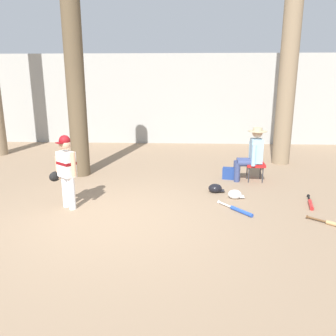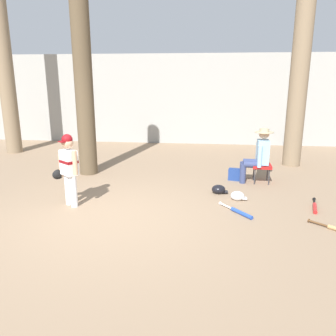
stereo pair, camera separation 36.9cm
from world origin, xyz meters
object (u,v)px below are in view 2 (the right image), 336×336
at_px(tree_behind_spectator, 301,59).
at_px(young_ballplayer, 68,166).
at_px(handbag_beside_stool, 236,175).
at_px(tree_far_left, 4,60).
at_px(batting_helmet_black, 219,189).
at_px(batting_helmet_white, 238,196).
at_px(seated_spectator, 258,154).
at_px(bat_red_barrel, 315,207).
at_px(bat_blue_youth, 239,212).
at_px(folding_stool, 262,167).
at_px(tree_near_player, 84,84).

distance_m(tree_behind_spectator, young_ballplayer, 6.17).
xyz_separation_m(handbag_beside_stool, tree_far_left, (-6.64, 2.28, 2.63)).
bearing_deg(tree_behind_spectator, batting_helmet_black, -127.88).
xyz_separation_m(young_ballplayer, batting_helmet_white, (3.03, 0.64, -0.67)).
height_order(seated_spectator, tree_far_left, tree_far_left).
bearing_deg(seated_spectator, handbag_beside_stool, 164.20).
bearing_deg(bat_red_barrel, handbag_beside_stool, 127.60).
relative_size(tree_far_left, bat_blue_youth, 9.54).
bearing_deg(batting_helmet_black, seated_spectator, 44.67).
distance_m(young_ballplayer, bat_blue_youth, 3.08).
distance_m(young_ballplayer, seated_spectator, 3.97).
relative_size(handbag_beside_stool, bat_red_barrel, 0.48).
height_order(tree_far_left, bat_red_barrel, tree_far_left).
distance_m(folding_stool, handbag_beside_stool, 0.59).
bearing_deg(bat_blue_youth, tree_near_player, 147.26).
relative_size(tree_behind_spectator, batting_helmet_black, 18.97).
height_order(tree_behind_spectator, seated_spectator, tree_behind_spectator).
distance_m(handbag_beside_stool, batting_helmet_black, 1.05).
bearing_deg(folding_stool, batting_helmet_white, -117.13).
xyz_separation_m(tree_behind_spectator, bat_blue_youth, (-1.67, -3.60, -2.67)).
xyz_separation_m(seated_spectator, bat_red_barrel, (0.82, -1.50, -0.61)).
relative_size(tree_near_player, batting_helmet_black, 15.04).
bearing_deg(tree_far_left, bat_red_barrel, -26.29).
relative_size(handbag_beside_stool, tree_far_left, 0.05).
height_order(young_ballplayer, batting_helmet_black, young_ballplayer).
bearing_deg(young_ballplayer, seated_spectator, 27.27).
bearing_deg(young_ballplayer, bat_red_barrel, 4.27).
bearing_deg(bat_blue_youth, batting_helmet_black, 106.73).
distance_m(folding_stool, batting_helmet_white, 1.35).
bearing_deg(folding_stool, tree_near_player, 175.62).
xyz_separation_m(young_ballplayer, bat_red_barrel, (4.35, 0.32, -0.71)).
bearing_deg(folding_stool, seated_spectator, 177.46).
height_order(tree_near_player, batting_helmet_white, tree_near_player).
bearing_deg(tree_near_player, bat_blue_youth, -32.74).
xyz_separation_m(tree_behind_spectator, seated_spectator, (-1.14, -1.71, -2.06)).
bearing_deg(batting_helmet_black, folding_stool, 41.39).
bearing_deg(handbag_beside_stool, tree_near_player, 177.01).
height_order(bat_red_barrel, batting_helmet_black, batting_helmet_black).
bearing_deg(tree_far_left, batting_helmet_white, -28.59).
relative_size(tree_behind_spectator, handbag_beside_stool, 17.89).
xyz_separation_m(handbag_beside_stool, batting_helmet_white, (-0.07, -1.30, -0.05)).
bearing_deg(seated_spectator, tree_near_player, 175.58).
bearing_deg(tree_far_left, bat_blue_youth, -33.23).
xyz_separation_m(seated_spectator, handbag_beside_stool, (-0.43, 0.12, -0.51)).
bearing_deg(tree_behind_spectator, young_ballplayer, -142.87).
relative_size(bat_red_barrel, bat_blue_youth, 1.07).
relative_size(seated_spectator, bat_blue_youth, 1.81).
distance_m(young_ballplayer, bat_red_barrel, 4.42).
distance_m(handbag_beside_stool, batting_helmet_white, 1.30).
bearing_deg(bat_red_barrel, young_ballplayer, -175.73).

